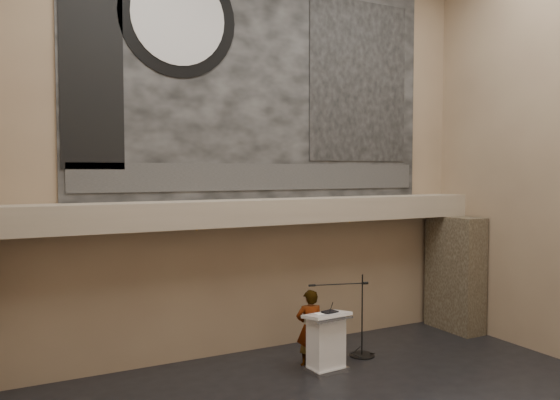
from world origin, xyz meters
TOP-DOWN VIEW (x-y plane):
  - wall_back at (0.00, 4.00)m, footprint 10.00×0.02m
  - soffit at (0.00, 3.60)m, footprint 10.00×0.80m
  - sprinkler_left at (-1.60, 3.55)m, footprint 0.04×0.04m
  - sprinkler_right at (1.90, 3.55)m, footprint 0.04×0.04m
  - banner at (0.00, 3.97)m, footprint 8.00×0.05m
  - banner_text_strip at (0.00, 3.93)m, footprint 7.76×0.02m
  - banner_clock_rim at (-1.80, 3.93)m, footprint 2.30×0.02m
  - banner_clock_face at (-1.80, 3.91)m, footprint 1.84×0.02m
  - banner_building_print at (2.40, 3.93)m, footprint 2.60×0.02m
  - banner_brick_print at (-3.40, 3.93)m, footprint 1.10×0.02m
  - stone_pier at (4.65, 3.15)m, footprint 0.60×1.40m
  - lectern at (0.49, 2.26)m, footprint 0.84×0.63m
  - binder at (0.56, 2.24)m, footprint 0.31×0.27m
  - papers at (0.38, 2.23)m, footprint 0.20×0.26m
  - speaker_person at (0.35, 2.63)m, footprint 0.61×0.48m
  - mic_stand at (1.56, 2.64)m, footprint 1.34×0.57m

SIDE VIEW (x-z plane):
  - mic_stand at x=1.56m, z-range -0.60..1.08m
  - lectern at x=0.49m, z-range -0.02..1.12m
  - speaker_person at x=0.35m, z-range 0.00..1.49m
  - papers at x=0.38m, z-range 1.10..1.10m
  - binder at x=0.56m, z-range 1.10..1.14m
  - stone_pier at x=4.65m, z-range 0.00..2.70m
  - sprinkler_left at x=-1.60m, z-range 2.64..2.70m
  - sprinkler_right at x=1.90m, z-range 2.64..2.70m
  - soffit at x=0.00m, z-range 2.70..3.20m
  - banner_text_strip at x=0.00m, z-range 3.38..3.93m
  - wall_back at x=0.00m, z-range 0.00..8.50m
  - banner_brick_print at x=-3.40m, z-range 3.80..7.00m
  - banner at x=0.00m, z-range 3.20..8.20m
  - banner_building_print at x=2.40m, z-range 4.00..7.60m
  - banner_clock_rim at x=-1.80m, z-range 5.55..7.85m
  - banner_clock_face at x=-1.80m, z-range 5.78..7.62m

